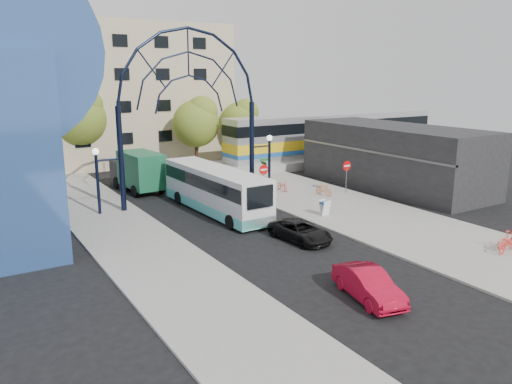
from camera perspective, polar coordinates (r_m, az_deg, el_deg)
ground at (r=24.74m, az=6.56°, el=-8.02°), size 120.00×120.00×0.00m
sidewalk_east at (r=32.64m, az=13.29°, el=-2.89°), size 8.00×56.00×0.12m
plaza_west at (r=26.78m, az=-12.78°, el=-6.45°), size 5.00×50.00×0.12m
gateway_arch at (r=35.10m, az=-7.67°, el=12.51°), size 13.64×0.44×12.10m
stop_sign at (r=36.30m, az=0.89°, el=2.22°), size 0.80×0.07×2.50m
do_not_enter_sign at (r=38.45m, az=10.33°, el=2.60°), size 0.76×0.07×2.48m
street_name_sign at (r=36.98m, az=0.91°, el=2.64°), size 0.70×0.70×2.80m
sandwich_board at (r=32.29m, az=7.86°, el=-1.58°), size 0.55×0.61×0.99m
commercial_block_east at (r=41.85m, az=15.47°, el=3.92°), size 6.00×16.00×5.00m
apartment_block at (r=55.49m, az=-14.79°, el=10.83°), size 20.00×12.10×14.00m
train_platform at (r=53.46m, az=8.87°, el=3.90°), size 32.00×5.00×0.80m
train_car at (r=53.12m, az=8.96°, el=6.57°), size 25.10×3.05×4.20m
tree_north_a at (r=48.68m, az=-6.73°, el=8.06°), size 4.48×4.48×7.00m
tree_north_b at (r=49.20m, az=-19.50°, el=8.22°), size 5.12×5.12×8.00m
tree_north_c at (r=53.25m, az=-1.74°, el=8.22°), size 4.16×4.16×6.50m
city_bus at (r=33.15m, az=-4.72°, el=0.32°), size 2.80×10.83×2.95m
green_truck at (r=40.26m, az=-13.41°, el=2.34°), size 2.77×6.36×3.13m
black_suv at (r=27.62m, az=5.09°, el=-4.47°), size 2.20×4.14×1.11m
red_sedan at (r=21.09m, az=12.71°, el=-10.28°), size 2.13×4.05×1.27m
bike_near_a at (r=38.97m, az=3.04°, el=0.76°), size 0.66×1.56×0.80m
bike_near_b at (r=37.64m, az=7.75°, el=0.29°), size 0.73×1.56×0.91m
bike_far_a at (r=28.57m, az=26.85°, el=-5.15°), size 1.99×0.96×1.00m
bike_far_b at (r=29.04m, az=27.06°, el=-4.88°), size 1.74×0.82×1.01m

